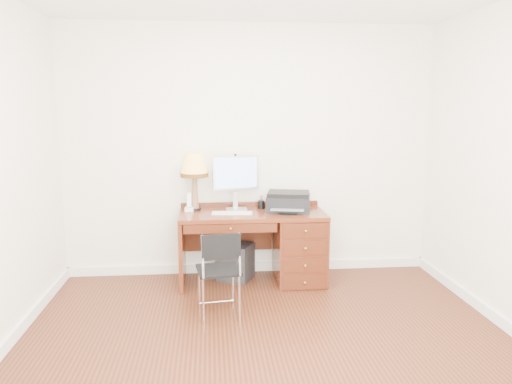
{
  "coord_description": "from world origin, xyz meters",
  "views": [
    {
      "loc": [
        -0.43,
        -3.63,
        1.83
      ],
      "look_at": [
        0.02,
        1.2,
        1.0
      ],
      "focal_mm": 35.0,
      "sensor_mm": 36.0,
      "label": 1
    }
  ],
  "objects": [
    {
      "name": "desk",
      "position": [
        0.32,
        1.4,
        0.41
      ],
      "size": [
        1.5,
        0.67,
        0.75
      ],
      "color": "maroon",
      "rests_on": "ground"
    },
    {
      "name": "keyboard",
      "position": [
        -0.21,
        1.35,
        0.76
      ],
      "size": [
        0.42,
        0.15,
        0.02
      ],
      "primitive_type": "cube",
      "rotation": [
        0.0,
        0.0,
        -0.09
      ],
      "color": "white",
      "rests_on": "desk"
    },
    {
      "name": "room_shell",
      "position": [
        0.0,
        0.63,
        0.05
      ],
      "size": [
        4.0,
        4.0,
        4.0
      ],
      "color": "white",
      "rests_on": "ground"
    },
    {
      "name": "pen_cup",
      "position": [
        0.11,
        1.58,
        0.79
      ],
      "size": [
        0.07,
        0.07,
        0.09
      ],
      "primitive_type": "cylinder",
      "color": "black",
      "rests_on": "desk"
    },
    {
      "name": "printer",
      "position": [
        0.39,
        1.45,
        0.85
      ],
      "size": [
        0.51,
        0.43,
        0.2
      ],
      "rotation": [
        0.0,
        0.0,
        -0.21
      ],
      "color": "black",
      "rests_on": "desk"
    },
    {
      "name": "chair",
      "position": [
        -0.37,
        0.52,
        0.47
      ],
      "size": [
        0.41,
        0.41,
        0.78
      ],
      "rotation": [
        0.0,
        0.0,
        0.13
      ],
      "color": "black",
      "rests_on": "ground"
    },
    {
      "name": "ground",
      "position": [
        0.0,
        0.0,
        0.0
      ],
      "size": [
        4.0,
        4.0,
        0.0
      ],
      "primitive_type": "plane",
      "color": "#39190D",
      "rests_on": "ground"
    },
    {
      "name": "leg_lamp",
      "position": [
        -0.59,
        1.56,
        1.19
      ],
      "size": [
        0.29,
        0.29,
        0.6
      ],
      "color": "black",
      "rests_on": "desk"
    },
    {
      "name": "equipment_box",
      "position": [
        -0.17,
        1.5,
        0.19
      ],
      "size": [
        0.43,
        0.43,
        0.39
      ],
      "primitive_type": "cube",
      "rotation": [
        0.0,
        0.0,
        -0.41
      ],
      "color": "black",
      "rests_on": "ground"
    },
    {
      "name": "mouse_pad",
      "position": [
        0.36,
        1.32,
        0.76
      ],
      "size": [
        0.22,
        0.22,
        0.04
      ],
      "color": "black",
      "rests_on": "desk"
    },
    {
      "name": "monitor",
      "position": [
        -0.16,
        1.57,
        1.11
      ],
      "size": [
        0.49,
        0.21,
        0.57
      ],
      "rotation": [
        0.0,
        0.0,
        0.23
      ],
      "color": "silver",
      "rests_on": "desk"
    },
    {
      "name": "phone",
      "position": [
        -0.65,
        1.53,
        0.81
      ],
      "size": [
        0.1,
        0.1,
        0.19
      ],
      "rotation": [
        0.0,
        0.0,
        -0.08
      ],
      "color": "white",
      "rests_on": "desk"
    }
  ]
}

